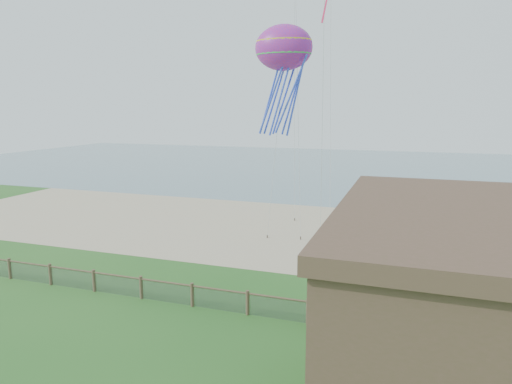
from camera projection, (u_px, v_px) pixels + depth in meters
ground at (192, 383)px, 16.77m from camera, size 160.00×160.00×0.00m
sand_beach at (314, 232)px, 37.25m from camera, size 72.00×20.00×0.02m
ocean at (366, 168)px, 78.22m from camera, size 160.00×68.00×0.02m
chainlink_fence at (248, 304)px, 22.26m from camera, size 36.20×0.20×1.25m
picnic_table at (408, 375)px, 16.66m from camera, size 2.07×1.80×0.74m
octopus_kite at (283, 78)px, 30.06m from camera, size 3.75×2.69×7.61m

